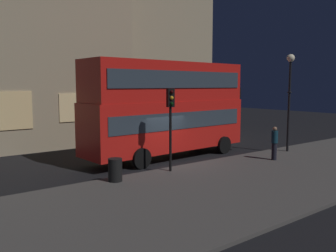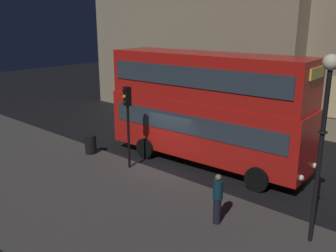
{
  "view_description": "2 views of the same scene",
  "coord_description": "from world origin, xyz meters",
  "px_view_note": "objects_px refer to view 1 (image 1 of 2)",
  "views": [
    {
      "loc": [
        -11.23,
        -14.51,
        4.12
      ],
      "look_at": [
        0.17,
        0.22,
        1.99
      ],
      "focal_mm": 38.51,
      "sensor_mm": 36.0,
      "label": 1
    },
    {
      "loc": [
        11.15,
        -12.57,
        6.8
      ],
      "look_at": [
        0.09,
        -0.07,
        2.05
      ],
      "focal_mm": 39.67,
      "sensor_mm": 36.0,
      "label": 2
    }
  ],
  "objects_px": {
    "street_lamp": "(290,84)",
    "litter_bin": "(115,170)",
    "pedestrian": "(274,143)",
    "traffic_light_near_kerb": "(171,112)",
    "traffic_light_far_side": "(238,101)",
    "double_decker_bus": "(167,105)"
  },
  "relations": [
    {
      "from": "traffic_light_far_side",
      "to": "pedestrian",
      "type": "xyz_separation_m",
      "value": [
        -6.05,
        -7.91,
        -1.76
      ]
    },
    {
      "from": "traffic_light_near_kerb",
      "to": "street_lamp",
      "type": "height_order",
      "value": "street_lamp"
    },
    {
      "from": "traffic_light_far_side",
      "to": "street_lamp",
      "type": "bearing_deg",
      "value": 68.46
    },
    {
      "from": "traffic_light_near_kerb",
      "to": "litter_bin",
      "type": "relative_size",
      "value": 3.98
    },
    {
      "from": "street_lamp",
      "to": "pedestrian",
      "type": "distance_m",
      "value": 4.35
    },
    {
      "from": "street_lamp",
      "to": "litter_bin",
      "type": "xyz_separation_m",
      "value": [
        -11.69,
        0.36,
        -3.59
      ]
    },
    {
      "from": "pedestrian",
      "to": "double_decker_bus",
      "type": "bearing_deg",
      "value": 90.41
    },
    {
      "from": "traffic_light_near_kerb",
      "to": "traffic_light_far_side",
      "type": "relative_size",
      "value": 0.98
    },
    {
      "from": "traffic_light_near_kerb",
      "to": "traffic_light_far_side",
      "type": "height_order",
      "value": "traffic_light_near_kerb"
    },
    {
      "from": "pedestrian",
      "to": "traffic_light_near_kerb",
      "type": "bearing_deg",
      "value": 126.67
    },
    {
      "from": "litter_bin",
      "to": "pedestrian",
      "type": "bearing_deg",
      "value": -9.14
    },
    {
      "from": "traffic_light_near_kerb",
      "to": "litter_bin",
      "type": "height_order",
      "value": "traffic_light_near_kerb"
    },
    {
      "from": "litter_bin",
      "to": "traffic_light_far_side",
      "type": "bearing_deg",
      "value": 23.48
    },
    {
      "from": "traffic_light_far_side",
      "to": "litter_bin",
      "type": "height_order",
      "value": "traffic_light_far_side"
    },
    {
      "from": "traffic_light_far_side",
      "to": "litter_bin",
      "type": "bearing_deg",
      "value": 27.3
    },
    {
      "from": "double_decker_bus",
      "to": "traffic_light_far_side",
      "type": "bearing_deg",
      "value": 16.4
    },
    {
      "from": "double_decker_bus",
      "to": "traffic_light_far_side",
      "type": "height_order",
      "value": "double_decker_bus"
    },
    {
      "from": "double_decker_bus",
      "to": "traffic_light_far_side",
      "type": "relative_size",
      "value": 2.63
    },
    {
      "from": "double_decker_bus",
      "to": "traffic_light_near_kerb",
      "type": "relative_size",
      "value": 2.67
    },
    {
      "from": "double_decker_bus",
      "to": "pedestrian",
      "type": "xyz_separation_m",
      "value": [
        3.79,
        -4.47,
        -1.96
      ]
    },
    {
      "from": "street_lamp",
      "to": "pedestrian",
      "type": "bearing_deg",
      "value": -159.12
    },
    {
      "from": "street_lamp",
      "to": "pedestrian",
      "type": "xyz_separation_m",
      "value": [
        -2.81,
        -1.07,
        -3.14
      ]
    }
  ]
}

